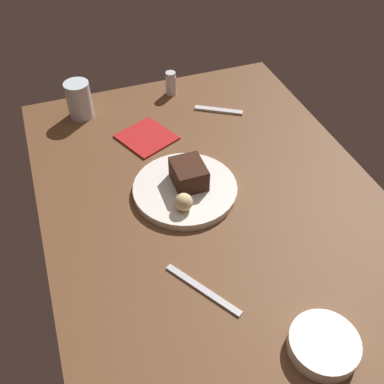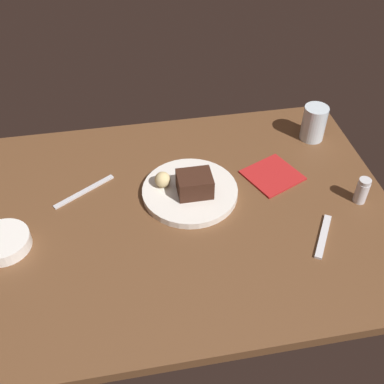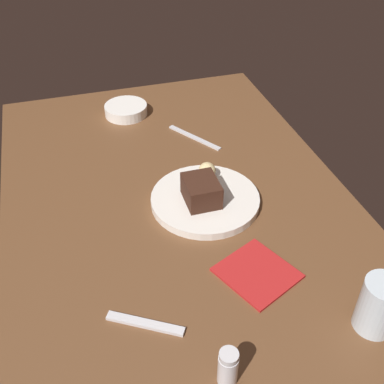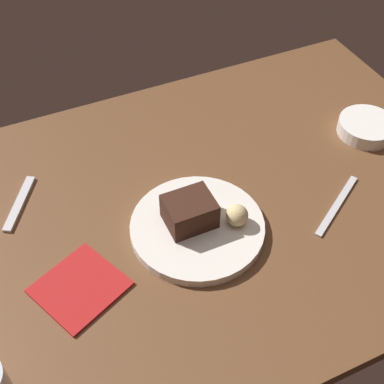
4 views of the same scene
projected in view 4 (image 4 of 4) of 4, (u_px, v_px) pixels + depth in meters
The scene contains 8 objects.
dining_table at pixel (213, 205), 110.64cm from camera, with size 120.00×84.00×3.00cm, color brown.
dessert_plate at pixel (197, 228), 103.34cm from camera, with size 26.34×26.34×1.96cm, color white.
chocolate_cake_slice at pixel (189, 211), 101.05cm from camera, with size 9.30×7.73×5.81cm, color #381E14.
bread_roll at pixel (237, 215), 101.32cm from camera, with size 4.37×4.37×4.37cm, color #DBC184.
side_bowl at pixel (366, 127), 123.05cm from camera, with size 13.20×13.20×3.28cm, color white.
dessert_spoon at pixel (20, 203), 108.54cm from camera, with size 15.00×1.80×0.70cm, color silver.
butter_knife at pixel (337, 205), 108.30cm from camera, with size 19.00×1.40×0.50cm, color silver.
folded_napkin at pixel (80, 287), 94.80cm from camera, with size 14.26×13.53×0.60cm, color #B21E1E.
Camera 4 is at (34.53, 65.00, 84.28)cm, focal length 49.44 mm.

